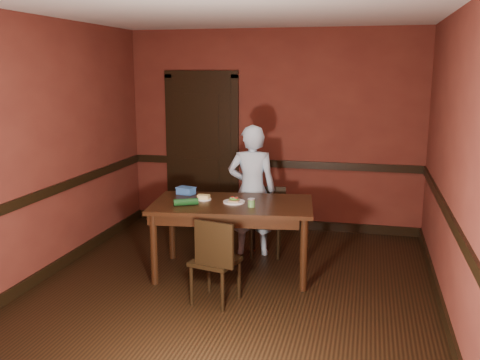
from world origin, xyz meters
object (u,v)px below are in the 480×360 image
at_px(sandwich_plate, 234,201).
at_px(chair_near, 215,260).
at_px(person, 252,190).
at_px(cheese_saucer, 204,198).
at_px(chair_far, 266,222).
at_px(sauce_jar, 251,203).
at_px(dining_table, 233,238).
at_px(food_tub, 186,191).

bearing_deg(sandwich_plate, chair_near, -89.52).
distance_m(person, cheese_saucer, 0.73).
height_order(person, sandwich_plate, person).
bearing_deg(chair_far, sandwich_plate, -115.82).
xyz_separation_m(chair_near, sauce_jar, (0.21, 0.61, 0.41)).
xyz_separation_m(chair_far, person, (-0.17, 0.01, 0.38)).
distance_m(sandwich_plate, sauce_jar, 0.26).
bearing_deg(cheese_saucer, dining_table, -9.54).
xyz_separation_m(chair_far, chair_near, (-0.21, -1.40, 0.02)).
bearing_deg(cheese_saucer, chair_near, -65.75).
bearing_deg(cheese_saucer, chair_far, 46.56).
relative_size(chair_near, sandwich_plate, 3.60).
relative_size(dining_table, chair_far, 2.11).
height_order(dining_table, cheese_saucer, cheese_saucer).
relative_size(chair_far, food_tub, 3.54).
bearing_deg(person, chair_far, 167.37).
bearing_deg(dining_table, cheese_saucer, 163.23).
distance_m(dining_table, person, 0.77).
relative_size(sandwich_plate, sauce_jar, 2.63).
bearing_deg(sauce_jar, dining_table, 151.03).
bearing_deg(sandwich_plate, chair_far, 71.41).
distance_m(chair_far, chair_near, 1.42).
relative_size(chair_far, person, 0.51).
xyz_separation_m(person, sauce_jar, (0.17, -0.80, 0.06)).
height_order(dining_table, chair_far, chair_far).
relative_size(chair_near, food_tub, 3.71).
height_order(sandwich_plate, food_tub, food_tub).
height_order(person, cheese_saucer, person).
bearing_deg(chair_near, sauce_jar, -95.89).
distance_m(chair_far, sandwich_plate, 0.80).
xyz_separation_m(sandwich_plate, sauce_jar, (0.22, -0.14, 0.03)).
bearing_deg(chair_far, dining_table, -116.89).
height_order(chair_near, cheese_saucer, cheese_saucer).
bearing_deg(chair_near, chair_far, -85.46).
xyz_separation_m(dining_table, chair_far, (0.24, 0.66, 0.01)).
bearing_deg(chair_near, person, -78.50).
relative_size(chair_far, chair_near, 0.95).
bearing_deg(chair_near, dining_table, -75.06).
xyz_separation_m(sandwich_plate, cheese_saucer, (-0.35, 0.05, 0.00)).
height_order(person, food_tub, person).
distance_m(person, sauce_jar, 0.82).
bearing_deg(chair_far, cheese_saucer, -140.67).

